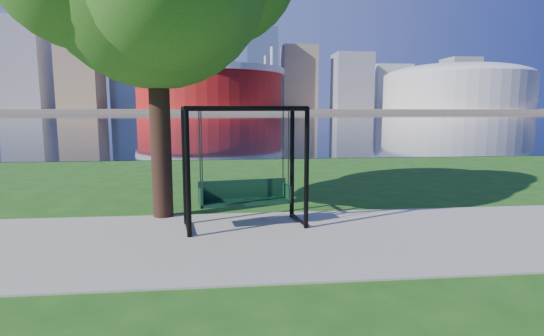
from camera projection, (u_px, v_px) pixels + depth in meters
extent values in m
plane|color=#1E5114|center=(268.00, 233.00, 8.28)|extent=(900.00, 900.00, 0.00)
cube|color=#9E937F|center=(270.00, 240.00, 7.79)|extent=(120.00, 4.00, 0.03)
cube|color=black|center=(230.00, 118.00, 108.73)|extent=(900.00, 180.00, 0.02)
cube|color=#937F60|center=(228.00, 110.00, 309.49)|extent=(900.00, 228.00, 2.00)
cylinder|color=maroon|center=(210.00, 89.00, 236.86)|extent=(80.00, 80.00, 22.00)
cylinder|color=silver|center=(210.00, 72.00, 235.54)|extent=(83.00, 83.00, 3.00)
cylinder|color=silver|center=(266.00, 83.00, 258.29)|extent=(2.00, 2.00, 32.00)
cylinder|color=silver|center=(155.00, 82.00, 251.46)|extent=(2.00, 2.00, 32.00)
cylinder|color=silver|center=(143.00, 77.00, 214.04)|extent=(2.00, 2.00, 32.00)
cylinder|color=silver|center=(272.00, 78.00, 220.86)|extent=(2.00, 2.00, 32.00)
cylinder|color=beige|center=(456.00, 92.00, 252.03)|extent=(84.00, 84.00, 20.00)
ellipsoid|color=beige|center=(457.00, 77.00, 250.78)|extent=(84.00, 84.00, 15.12)
cube|color=gray|center=(25.00, 64.00, 294.46)|extent=(28.00, 28.00, 62.00)
cube|color=#998466|center=(79.00, 44.00, 286.94)|extent=(26.00, 26.00, 88.00)
cube|color=slate|center=(132.00, 44.00, 314.18)|extent=(30.00, 24.00, 95.00)
cube|color=gray|center=(170.00, 58.00, 299.20)|extent=(24.00, 24.00, 72.00)
cube|color=silver|center=(214.00, 57.00, 331.30)|extent=(32.00, 28.00, 80.00)
cube|color=slate|center=(262.00, 69.00, 311.84)|extent=(22.00, 22.00, 58.00)
cube|color=#998466|center=(298.00, 78.00, 330.42)|extent=(26.00, 26.00, 48.00)
cube|color=gray|center=(352.00, 81.00, 325.14)|extent=(28.00, 24.00, 42.00)
cube|color=silver|center=(390.00, 87.00, 354.32)|extent=(30.00, 26.00, 36.00)
cube|color=gray|center=(459.00, 84.00, 339.53)|extent=(24.00, 24.00, 40.00)
cube|color=#998466|center=(494.00, 90.00, 359.01)|extent=(26.00, 26.00, 32.00)
cylinder|color=black|center=(188.00, 175.00, 7.75)|extent=(0.11, 0.11, 2.41)
cylinder|color=black|center=(307.00, 170.00, 8.34)|extent=(0.11, 0.11, 2.41)
cylinder|color=black|center=(185.00, 168.00, 8.65)|extent=(0.11, 0.11, 2.41)
cylinder|color=black|center=(292.00, 164.00, 9.24)|extent=(0.11, 0.11, 2.41)
cylinder|color=black|center=(249.00, 108.00, 7.88)|extent=(2.29, 0.45, 0.09)
cylinder|color=black|center=(240.00, 108.00, 8.78)|extent=(2.29, 0.45, 0.09)
cylinder|color=black|center=(184.00, 108.00, 8.03)|extent=(0.24, 0.94, 0.09)
cylinder|color=black|center=(188.00, 227.00, 8.36)|extent=(0.22, 0.94, 0.08)
cylinder|color=black|center=(299.00, 108.00, 8.62)|extent=(0.24, 0.94, 0.09)
cylinder|color=black|center=(298.00, 219.00, 8.95)|extent=(0.22, 0.94, 0.08)
cube|color=black|center=(245.00, 202.00, 8.59)|extent=(1.88, 0.75, 0.06)
cube|color=black|center=(243.00, 189.00, 8.75)|extent=(1.82, 0.34, 0.40)
cube|color=black|center=(201.00, 197.00, 8.34)|extent=(0.13, 0.47, 0.36)
cube|color=black|center=(287.00, 193.00, 8.80)|extent=(0.13, 0.47, 0.36)
cylinder|color=#343439|center=(202.00, 152.00, 8.04)|extent=(0.03, 0.03, 1.52)
cylinder|color=#343439|center=(289.00, 149.00, 8.48)|extent=(0.03, 0.03, 1.52)
cylinder|color=#343439|center=(200.00, 150.00, 8.41)|extent=(0.03, 0.03, 1.52)
cylinder|color=#343439|center=(283.00, 148.00, 8.85)|extent=(0.03, 0.03, 1.52)
cylinder|color=black|center=(160.00, 118.00, 9.16)|extent=(0.44, 0.44, 4.41)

